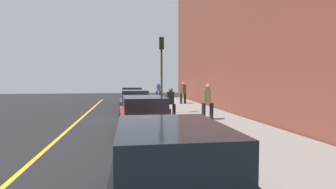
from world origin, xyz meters
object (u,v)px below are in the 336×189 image
Objects in this scene: parked_car_red at (143,115)px; pedestrian_blue_coat at (158,90)px; pedestrian_brown_coat at (183,92)px; parked_car_maroon at (132,96)px; pedestrian_olive_coat at (208,101)px; traffic_light_pole at (161,62)px; parked_car_black at (170,170)px; pedestrian_black_coat at (171,102)px; parked_car_charcoal at (135,102)px; rolling_suitcase at (169,114)px.

parked_car_red is 2.71× the size of pedestrian_blue_coat.
parked_car_red is 11.99m from pedestrian_brown_coat.
pedestrian_blue_coat reaches higher than parked_car_maroon.
pedestrian_olive_coat is (-10.42, -3.57, 0.36)m from parked_car_maroon.
pedestrian_brown_coat is 0.40× the size of traffic_light_pole.
parked_car_black is 6.61m from parked_car_red.
parked_car_black is 2.79× the size of pedestrian_black_coat.
pedestrian_olive_coat is at bearing -144.78° from traffic_light_pole.
pedestrian_olive_coat reaches higher than parked_car_maroon.
pedestrian_blue_coat reaches higher than parked_car_charcoal.
rolling_suitcase is (9.01, -1.46, -0.32)m from parked_car_black.
parked_car_charcoal is at bearing 20.91° from rolling_suitcase.
pedestrian_blue_coat is 1.06× the size of pedestrian_black_coat.
parked_car_red is at bearing 164.04° from traffic_light_pole.
traffic_light_pole is (5.03, -1.44, 2.45)m from parked_car_red.
rolling_suitcase is (-8.85, 2.71, -0.68)m from pedestrian_brown_coat.
pedestrian_olive_coat is 2.10m from rolling_suitcase.
parked_car_charcoal is at bearing 47.32° from traffic_light_pole.
pedestrian_brown_coat reaches higher than pedestrian_olive_coat.
parked_car_black is at bearing 158.69° from pedestrian_olive_coat.
pedestrian_brown_coat reaches higher than pedestrian_blue_coat.
pedestrian_brown_coat is at bearing -16.70° from pedestrian_black_coat.
traffic_light_pole is at bearing -0.16° from rolling_suitcase.
parked_car_black is 18.35m from pedestrian_brown_coat.
pedestrian_brown_coat is (11.25, -4.14, 0.36)m from parked_car_red.
pedestrian_blue_coat is 1.86× the size of rolling_suitcase.
pedestrian_blue_coat is 14.02m from pedestrian_black_coat.
pedestrian_brown_coat reaches higher than pedestrian_black_coat.
traffic_light_pole is (2.16, 0.19, 2.19)m from pedestrian_black_coat.
traffic_light_pole reaches higher than pedestrian_olive_coat.
traffic_light_pole is at bearing -168.23° from parked_car_maroon.
parked_car_maroon is 1.02× the size of traffic_light_pole.
pedestrian_brown_coat is at bearing -4.58° from pedestrian_olive_coat.
parked_car_maroon is 11.02m from pedestrian_olive_coat.
parked_car_black is 4.88× the size of rolling_suitcase.
parked_car_maroon is 9.94m from pedestrian_black_coat.
parked_car_red is 5.03× the size of rolling_suitcase.
pedestrian_olive_coat is at bearing -161.11° from parked_car_maroon.
pedestrian_black_coat is 0.90× the size of pedestrian_olive_coat.
parked_car_maroon is at bearing 0.68° from parked_car_red.
traffic_light_pole is (11.64, -1.47, 2.45)m from parked_car_black.
parked_car_red is 4.09m from pedestrian_olive_coat.
rolling_suitcase is (-10.25, -1.58, -0.32)m from parked_car_maroon.
rolling_suitcase is at bearing 174.86° from pedestrian_blue_coat.
parked_car_maroon is at bearing 145.59° from pedestrian_blue_coat.
parked_car_red reaches higher than rolling_suitcase.
pedestrian_blue_coat is at bearing -15.38° from parked_car_charcoal.
pedestrian_black_coat is (2.87, -1.62, 0.26)m from parked_car_red.
pedestrian_blue_coat reaches higher than pedestrian_black_coat.
pedestrian_brown_coat is (4.78, -4.26, 0.36)m from parked_car_charcoal.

